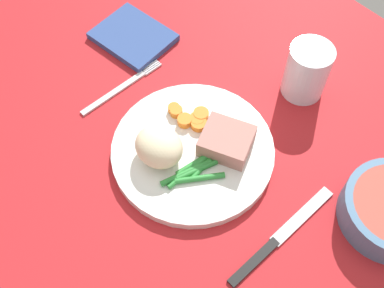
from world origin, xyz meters
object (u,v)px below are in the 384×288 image
Objects in this scene: dinner_plate at (192,150)px; water_glass at (306,74)px; meat_portion at (227,141)px; knife at (280,237)px; fork at (122,88)px; napkin at (133,37)px.

water_glass is (3.23, 22.14, 3.26)cm from dinner_plate.
meat_portion is 0.36× the size of knife.
napkin reaches higher than fork.
water_glass reaches higher than knife.
water_glass is (-15.30, 22.43, 3.86)cm from knife.
knife is (15.14, -4.23, -3.00)cm from meat_portion.
meat_portion is 0.45× the size of fork.
meat_portion is 0.78× the size of water_glass.
water_glass is 31.70cm from napkin.
meat_portion is at bearing -89.52° from water_glass.
water_glass is at bearing 81.69° from dinner_plate.
dinner_plate is 22.61cm from water_glass.
meat_portion is at bearing 162.22° from knife.
meat_portion reaches higher than napkin.
napkin reaches higher than knife.
fork is (-17.50, -0.26, -0.60)cm from dinner_plate.
water_glass reaches higher than fork.
dinner_plate is at bearing 2.24° from fork.
dinner_plate reaches higher than fork.
fork is 1.76× the size of water_glass.
fork is at bearing -179.16° from dinner_plate.
fork is at bearing -48.53° from napkin.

